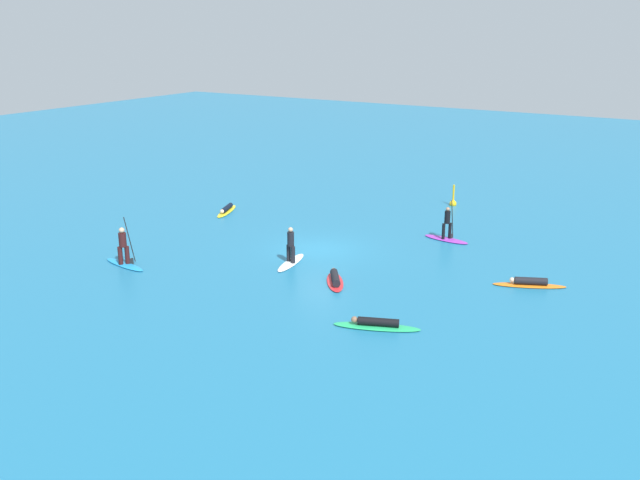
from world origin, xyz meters
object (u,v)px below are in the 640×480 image
at_px(surfer_on_blue_board, 124,254).
at_px(surfer_on_purple_board, 447,232).
at_px(surfer_on_orange_board, 530,283).
at_px(surfer_on_green_board, 376,324).
at_px(marker_buoy, 453,202).
at_px(surfer_on_white_board, 291,253).
at_px(surfer_on_yellow_board, 227,210).
at_px(surfer_on_red_board, 335,279).

xyz_separation_m(surfer_on_blue_board, surfer_on_purple_board, (11.15, 11.53, -0.14)).
height_order(surfer_on_purple_board, surfer_on_orange_board, surfer_on_purple_board).
bearing_deg(surfer_on_green_board, surfer_on_blue_board, -21.99).
distance_m(surfer_on_orange_board, marker_buoy, 13.94).
xyz_separation_m(surfer_on_purple_board, surfer_on_green_board, (1.97, -11.71, -0.29)).
bearing_deg(surfer_on_white_board, surfer_on_yellow_board, 44.45).
xyz_separation_m(surfer_on_green_board, surfer_on_red_board, (-3.69, 3.29, 0.03)).
height_order(surfer_on_green_board, surfer_on_red_board, surfer_on_red_board).
bearing_deg(surfer_on_red_board, marker_buoy, -32.23).
relative_size(surfer_on_red_board, marker_buoy, 1.75).
distance_m(surfer_on_white_board, marker_buoy, 14.47).
height_order(surfer_on_blue_board, surfer_on_red_board, surfer_on_blue_board).
relative_size(surfer_on_blue_board, surfer_on_orange_board, 0.92).
bearing_deg(surfer_on_yellow_board, surfer_on_white_board, 34.98).
bearing_deg(surfer_on_orange_board, marker_buoy, -79.49).
bearing_deg(surfer_on_blue_board, surfer_on_green_board, 9.00).
height_order(surfer_on_blue_board, surfer_on_white_board, surfer_on_blue_board).
relative_size(surfer_on_blue_board, surfer_on_purple_board, 1.09).
distance_m(surfer_on_blue_board, surfer_on_purple_board, 16.04).
bearing_deg(surfer_on_yellow_board, surfer_on_blue_board, -8.88).
height_order(surfer_on_purple_board, surfer_on_red_board, surfer_on_purple_board).
bearing_deg(surfer_on_red_board, surfer_on_yellow_board, 24.08).
distance_m(surfer_on_orange_board, surfer_on_yellow_board, 19.01).
relative_size(surfer_on_orange_board, surfer_on_yellow_board, 1.02).
xyz_separation_m(surfer_on_green_board, surfer_on_yellow_board, (-15.19, 10.25, 0.00)).
bearing_deg(surfer_on_blue_board, marker_buoy, 74.51).
relative_size(surfer_on_orange_board, surfer_on_green_board, 0.93).
xyz_separation_m(surfer_on_blue_board, surfer_on_orange_board, (16.70, 7.07, -0.42)).
xyz_separation_m(surfer_on_white_board, surfer_on_yellow_board, (-8.45, 5.81, -0.35)).
height_order(surfer_on_purple_board, surfer_on_yellow_board, surfer_on_purple_board).
height_order(surfer_on_purple_board, surfer_on_green_board, surfer_on_purple_board).
height_order(surfer_on_blue_board, marker_buoy, surfer_on_blue_board).
xyz_separation_m(surfer_on_purple_board, surfer_on_red_board, (-1.72, -8.42, -0.26)).
distance_m(surfer_on_green_board, surfer_on_yellow_board, 18.32).
relative_size(surfer_on_blue_board, surfer_on_red_board, 1.15).
height_order(surfer_on_orange_board, marker_buoy, marker_buoy).
relative_size(surfer_on_purple_board, surfer_on_white_board, 0.91).
relative_size(surfer_on_purple_board, surfer_on_red_board, 1.06).
bearing_deg(surfer_on_purple_board, marker_buoy, 117.25).
distance_m(surfer_on_purple_board, marker_buoy, 7.40).
distance_m(surfer_on_purple_board, surfer_on_white_board, 8.70).
distance_m(surfer_on_orange_board, surfer_on_green_board, 8.09).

